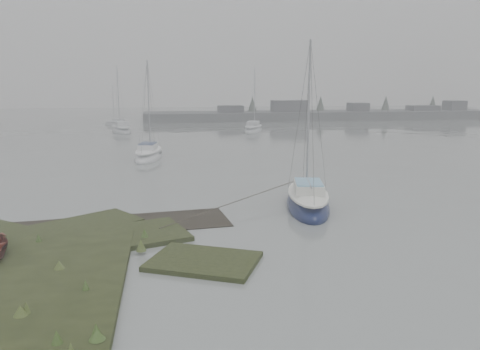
# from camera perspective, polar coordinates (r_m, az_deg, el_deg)

# --- Properties ---
(ground) EXTENTS (160.00, 160.00, 0.00)m
(ground) POSITION_cam_1_polar(r_m,az_deg,el_deg) (45.73, -8.22, 3.46)
(ground) COLOR slate
(ground) RESTS_ON ground
(far_shoreline) EXTENTS (60.00, 8.00, 4.15)m
(far_shoreline) POSITION_cam_1_polar(r_m,az_deg,el_deg) (82.14, 10.56, 7.28)
(far_shoreline) COLOR #4C4F51
(far_shoreline) RESTS_ON ground
(sailboat_main) EXTENTS (3.25, 6.43, 8.67)m
(sailboat_main) POSITION_cam_1_polar(r_m,az_deg,el_deg) (23.08, 8.25, -3.28)
(sailboat_main) COLOR #0D153A
(sailboat_main) RESTS_ON ground
(sailboat_white) EXTENTS (2.87, 6.18, 8.40)m
(sailboat_white) POSITION_cam_1_polar(r_m,az_deg,el_deg) (38.46, -11.07, 2.34)
(sailboat_white) COLOR silver
(sailboat_white) RESTS_ON ground
(sailboat_far_a) EXTENTS (3.69, 6.52, 8.75)m
(sailboat_far_a) POSITION_cam_1_polar(r_m,az_deg,el_deg) (60.58, -14.28, 5.32)
(sailboat_far_a) COLOR #A3A8AC
(sailboat_far_a) RESTS_ON ground
(sailboat_far_b) EXTENTS (4.06, 6.46, 8.67)m
(sailboat_far_b) POSITION_cam_1_polar(r_m,az_deg,el_deg) (59.52, 1.64, 5.55)
(sailboat_far_b) COLOR #B7BCC2
(sailboat_far_b) RESTS_ON ground
(sailboat_far_c) EXTENTS (4.50, 3.69, 6.27)m
(sailboat_far_c) POSITION_cam_1_polar(r_m,az_deg,el_deg) (71.21, -14.72, 6.04)
(sailboat_far_c) COLOR #AAAEB3
(sailboat_far_c) RESTS_ON ground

